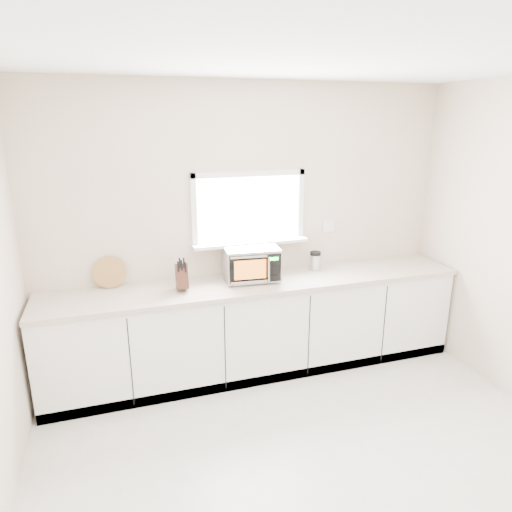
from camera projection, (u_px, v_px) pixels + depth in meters
name	position (u px, v px, depth m)	size (l,w,h in m)	color
ground	(339.00, 499.00, 2.95)	(4.00, 4.00, 0.00)	beige
back_wall	(248.00, 227.00, 4.38)	(4.00, 0.17, 2.70)	beige
cabinets	(258.00, 328.00, 4.37)	(3.92, 0.60, 0.88)	white
countertop	(258.00, 283.00, 4.23)	(3.92, 0.64, 0.04)	beige
microwave	(251.00, 263.00, 4.22)	(0.52, 0.44, 0.32)	black
knife_block	(182.00, 275.00, 3.97)	(0.11, 0.22, 0.31)	#4E2A1B
cutting_board	(109.00, 272.00, 4.03)	(0.28, 0.28, 0.02)	#AA8241
coffee_grinder	(315.00, 261.00, 4.51)	(0.14, 0.14, 0.19)	#B5B8BD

